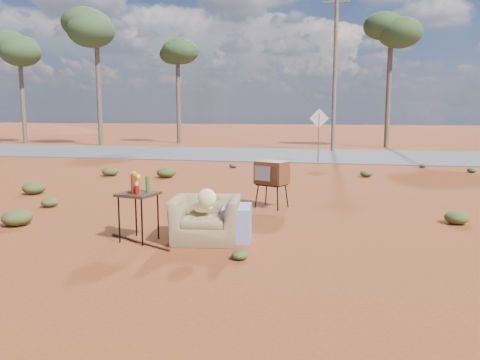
# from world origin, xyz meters

# --- Properties ---
(ground) EXTENTS (140.00, 140.00, 0.00)m
(ground) POSITION_xyz_m (0.00, 0.00, 0.00)
(ground) COLOR brown
(ground) RESTS_ON ground
(highway) EXTENTS (140.00, 7.00, 0.04)m
(highway) POSITION_xyz_m (0.00, 15.00, 0.02)
(highway) COLOR #565659
(highway) RESTS_ON ground
(dirt_mound) EXTENTS (26.00, 18.00, 2.00)m
(dirt_mound) POSITION_xyz_m (-30.00, 34.00, 0.00)
(dirt_mound) COLOR maroon
(dirt_mound) RESTS_ON ground
(armchair) EXTENTS (1.34, 0.98, 0.94)m
(armchair) POSITION_xyz_m (0.34, -0.21, 0.44)
(armchair) COLOR olive
(armchair) RESTS_ON ground
(tv_unit) EXTENTS (0.77, 0.70, 1.02)m
(tv_unit) POSITION_xyz_m (0.92, 2.57, 0.75)
(tv_unit) COLOR black
(tv_unit) RESTS_ON ground
(side_table) EXTENTS (0.65, 0.65, 1.10)m
(side_table) POSITION_xyz_m (-0.82, -0.45, 0.81)
(side_table) COLOR #3B2315
(side_table) RESTS_ON ground
(rusty_bar) EXTENTS (1.28, 0.70, 0.04)m
(rusty_bar) POSITION_xyz_m (-0.73, -0.62, 0.02)
(rusty_bar) COLOR #492213
(rusty_bar) RESTS_ON ground
(road_sign) EXTENTS (0.78, 0.06, 2.19)m
(road_sign) POSITION_xyz_m (1.50, 12.00, 1.50)
(road_sign) COLOR brown
(road_sign) RESTS_ON ground
(eucalyptus_far_left) EXTENTS (3.20, 3.20, 7.10)m
(eucalyptus_far_left) POSITION_xyz_m (-18.00, 20.00, 5.94)
(eucalyptus_far_left) COLOR brown
(eucalyptus_far_left) RESTS_ON ground
(eucalyptus_left) EXTENTS (3.20, 3.20, 8.10)m
(eucalyptus_left) POSITION_xyz_m (-12.00, 19.00, 6.92)
(eucalyptus_left) COLOR brown
(eucalyptus_left) RESTS_ON ground
(eucalyptus_near_left) EXTENTS (3.20, 3.20, 6.60)m
(eucalyptus_near_left) POSITION_xyz_m (-8.00, 22.00, 5.45)
(eucalyptus_near_left) COLOR brown
(eucalyptus_near_left) RESTS_ON ground
(eucalyptus_center) EXTENTS (3.20, 3.20, 7.60)m
(eucalyptus_center) POSITION_xyz_m (5.00, 21.00, 6.43)
(eucalyptus_center) COLOR brown
(eucalyptus_center) RESTS_ON ground
(utility_pole_center) EXTENTS (1.40, 0.20, 8.00)m
(utility_pole_center) POSITION_xyz_m (2.00, 17.50, 4.15)
(utility_pole_center) COLOR brown
(utility_pole_center) RESTS_ON ground
(scrub_patch) EXTENTS (17.49, 8.07, 0.33)m
(scrub_patch) POSITION_xyz_m (-0.82, 4.41, 0.14)
(scrub_patch) COLOR #495626
(scrub_patch) RESTS_ON ground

